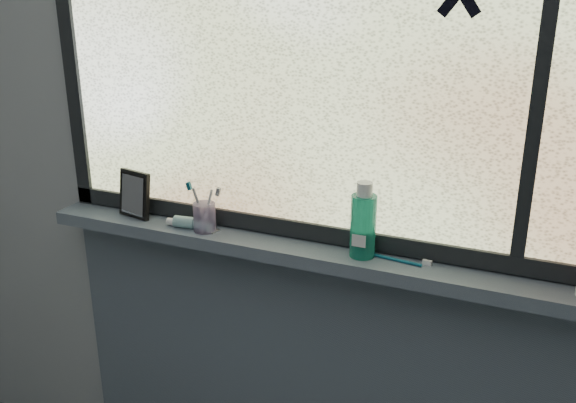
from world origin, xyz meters
The scene contains 12 objects.
wall_back centered at (0.00, 1.30, 1.25)m, with size 3.00×0.01×2.50m, color #9EA3A8.
windowsill centered at (0.00, 1.23, 1.00)m, with size 1.62×0.14×0.04m, color #515D6C.
sill_apron centered at (0.00, 1.29, 0.49)m, with size 1.62×0.02×0.98m, color #515D6C.
window_pane centered at (0.00, 1.28, 1.53)m, with size 1.50×0.01×1.00m, color silver.
frame_bottom centered at (0.00, 1.28, 1.05)m, with size 1.60×0.03×0.05m, color black.
frame_left centered at (-0.78, 1.28, 1.53)m, with size 0.05×0.03×1.10m, color black.
frame_mullion centered at (0.60, 1.28, 1.53)m, with size 0.04×0.03×1.00m, color black.
vanity_mirror centered at (-0.55, 1.23, 1.09)m, with size 0.12×0.06×0.15m, color black.
toothpaste_tube centered at (-0.33, 1.21, 1.04)m, with size 0.20×0.04×0.04m, color silver, non-canonical shape.
toothbrush_cup centered at (-0.29, 1.22, 1.06)m, with size 0.07×0.07×0.09m, color #C6ABE3.
toothbrush_lying centered at (0.29, 1.23, 1.03)m, with size 0.20×0.02×0.01m, color #0B4F67, non-canonical shape.
mouthwash_bottle centered at (0.20, 1.23, 1.13)m, with size 0.07×0.07×0.18m, color #1D9A7A.
Camera 1 is at (0.65, -0.33, 1.77)m, focal length 40.00 mm.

